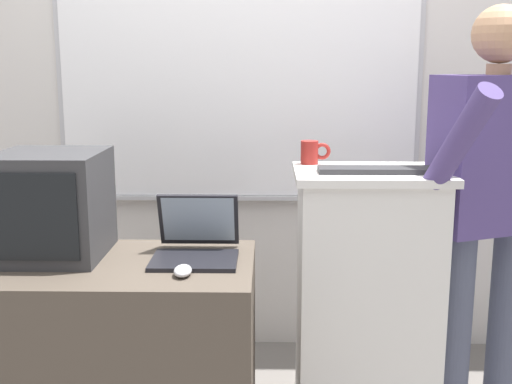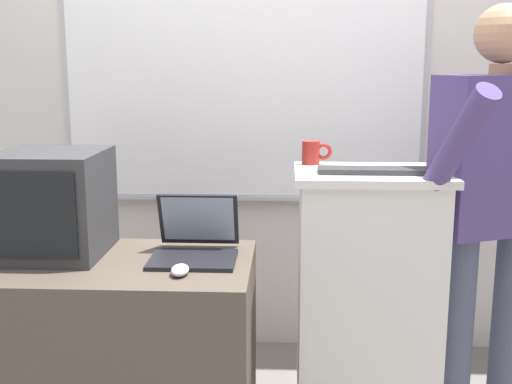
{
  "view_description": "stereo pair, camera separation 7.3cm",
  "coord_description": "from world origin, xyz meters",
  "px_view_note": "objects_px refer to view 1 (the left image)",
  "views": [
    {
      "loc": [
        0.02,
        -1.96,
        1.42
      ],
      "look_at": [
        -0.03,
        0.42,
        0.94
      ],
      "focal_mm": 45.0,
      "sensor_mm": 36.0,
      "label": 1
    },
    {
      "loc": [
        0.09,
        -1.96,
        1.42
      ],
      "look_at": [
        -0.03,
        0.42,
        0.94
      ],
      "focal_mm": 45.0,
      "sensor_mm": 36.0,
      "label": 2
    }
  ],
  "objects_px": {
    "person_presenter": "(491,190)",
    "crt_monitor": "(52,205)",
    "computer_mouse_by_laptop": "(183,271)",
    "lectern_podium": "(366,298)",
    "wireless_keyboard": "(376,170)",
    "side_desk": "(124,357)",
    "laptop": "(196,241)",
    "coffee_mug": "(311,152)"
  },
  "relations": [
    {
      "from": "person_presenter",
      "to": "crt_monitor",
      "type": "xyz_separation_m",
      "value": [
        -1.64,
        -0.15,
        -0.03
      ]
    },
    {
      "from": "computer_mouse_by_laptop",
      "to": "lectern_podium",
      "type": "bearing_deg",
      "value": 28.22
    },
    {
      "from": "wireless_keyboard",
      "to": "computer_mouse_by_laptop",
      "type": "bearing_deg",
      "value": -155.83
    },
    {
      "from": "side_desk",
      "to": "laptop",
      "type": "bearing_deg",
      "value": 16.11
    },
    {
      "from": "lectern_podium",
      "to": "laptop",
      "type": "height_order",
      "value": "lectern_podium"
    },
    {
      "from": "person_presenter",
      "to": "coffee_mug",
      "type": "relative_size",
      "value": 13.61
    },
    {
      "from": "person_presenter",
      "to": "coffee_mug",
      "type": "bearing_deg",
      "value": 147.11
    },
    {
      "from": "lectern_podium",
      "to": "side_desk",
      "type": "xyz_separation_m",
      "value": [
        -0.92,
        -0.22,
        -0.15
      ]
    },
    {
      "from": "lectern_podium",
      "to": "crt_monitor",
      "type": "distance_m",
      "value": 1.25
    },
    {
      "from": "wireless_keyboard",
      "to": "coffee_mug",
      "type": "distance_m",
      "value": 0.31
    },
    {
      "from": "crt_monitor",
      "to": "computer_mouse_by_laptop",
      "type": "bearing_deg",
      "value": -23.93
    },
    {
      "from": "person_presenter",
      "to": "laptop",
      "type": "xyz_separation_m",
      "value": [
        -1.11,
        -0.16,
        -0.17
      ]
    },
    {
      "from": "coffee_mug",
      "to": "side_desk",
      "type": "bearing_deg",
      "value": -152.22
    },
    {
      "from": "laptop",
      "to": "coffee_mug",
      "type": "relative_size",
      "value": 2.71
    },
    {
      "from": "lectern_podium",
      "to": "coffee_mug",
      "type": "xyz_separation_m",
      "value": [
        -0.22,
        0.15,
        0.56
      ]
    },
    {
      "from": "lectern_podium",
      "to": "coffee_mug",
      "type": "distance_m",
      "value": 0.62
    },
    {
      "from": "side_desk",
      "to": "coffee_mug",
      "type": "xyz_separation_m",
      "value": [
        0.7,
        0.37,
        0.71
      ]
    },
    {
      "from": "person_presenter",
      "to": "computer_mouse_by_laptop",
      "type": "relative_size",
      "value": 16.31
    },
    {
      "from": "lectern_podium",
      "to": "coffee_mug",
      "type": "height_order",
      "value": "coffee_mug"
    },
    {
      "from": "lectern_podium",
      "to": "laptop",
      "type": "distance_m",
      "value": 0.72
    },
    {
      "from": "side_desk",
      "to": "coffee_mug",
      "type": "bearing_deg",
      "value": 27.78
    },
    {
      "from": "person_presenter",
      "to": "crt_monitor",
      "type": "bearing_deg",
      "value": 163.79
    },
    {
      "from": "crt_monitor",
      "to": "person_presenter",
      "type": "bearing_deg",
      "value": 5.31
    },
    {
      "from": "wireless_keyboard",
      "to": "crt_monitor",
      "type": "bearing_deg",
      "value": -176.0
    },
    {
      "from": "side_desk",
      "to": "person_presenter",
      "type": "bearing_deg",
      "value": 9.59
    },
    {
      "from": "side_desk",
      "to": "lectern_podium",
      "type": "bearing_deg",
      "value": 13.35
    },
    {
      "from": "wireless_keyboard",
      "to": "computer_mouse_by_laptop",
      "type": "height_order",
      "value": "wireless_keyboard"
    },
    {
      "from": "side_desk",
      "to": "wireless_keyboard",
      "type": "xyz_separation_m",
      "value": [
        0.93,
        0.16,
        0.67
      ]
    },
    {
      "from": "laptop",
      "to": "computer_mouse_by_laptop",
      "type": "height_order",
      "value": "laptop"
    },
    {
      "from": "wireless_keyboard",
      "to": "lectern_podium",
      "type": "bearing_deg",
      "value": 101.5
    },
    {
      "from": "side_desk",
      "to": "person_presenter",
      "type": "xyz_separation_m",
      "value": [
        1.38,
        0.23,
        0.59
      ]
    },
    {
      "from": "side_desk",
      "to": "computer_mouse_by_laptop",
      "type": "relative_size",
      "value": 9.53
    },
    {
      "from": "lectern_podium",
      "to": "crt_monitor",
      "type": "height_order",
      "value": "crt_monitor"
    },
    {
      "from": "lectern_podium",
      "to": "computer_mouse_by_laptop",
      "type": "bearing_deg",
      "value": -151.78
    },
    {
      "from": "crt_monitor",
      "to": "coffee_mug",
      "type": "bearing_deg",
      "value": 16.73
    },
    {
      "from": "computer_mouse_by_laptop",
      "to": "coffee_mug",
      "type": "distance_m",
      "value": 0.76
    },
    {
      "from": "computer_mouse_by_laptop",
      "to": "crt_monitor",
      "type": "height_order",
      "value": "crt_monitor"
    },
    {
      "from": "lectern_podium",
      "to": "crt_monitor",
      "type": "xyz_separation_m",
      "value": [
        -1.18,
        -0.14,
        0.4
      ]
    },
    {
      "from": "person_presenter",
      "to": "crt_monitor",
      "type": "distance_m",
      "value": 1.64
    },
    {
      "from": "person_presenter",
      "to": "wireless_keyboard",
      "type": "height_order",
      "value": "person_presenter"
    },
    {
      "from": "person_presenter",
      "to": "wireless_keyboard",
      "type": "bearing_deg",
      "value": 167.24
    },
    {
      "from": "laptop",
      "to": "lectern_podium",
      "type": "bearing_deg",
      "value": 12.2
    }
  ]
}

